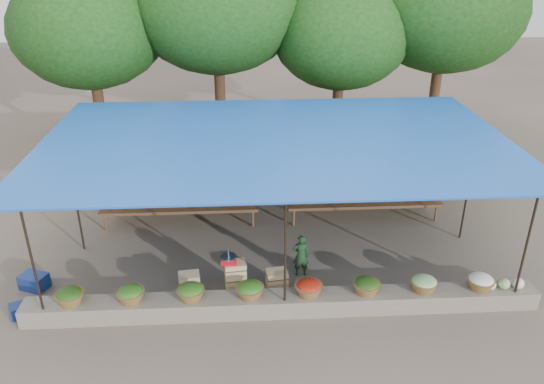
{
  "coord_description": "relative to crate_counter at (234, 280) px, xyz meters",
  "views": [
    {
      "loc": [
        -0.77,
        -11.6,
        7.02
      ],
      "look_at": [
        -0.08,
        0.2,
        1.35
      ],
      "focal_mm": 35.0,
      "sensor_mm": 36.0,
      "label": 1
    }
  ],
  "objects": [
    {
      "name": "vendor_seated",
      "position": [
        1.51,
        0.58,
        0.21
      ],
      "size": [
        0.38,
        0.26,
        1.04
      ],
      "primitive_type": "imported",
      "rotation": [
        0.0,
        0.0,
        3.13
      ],
      "color": "#18351C",
      "rests_on": "ground"
    },
    {
      "name": "fruit_table_right",
      "position": [
        3.54,
        3.37,
        0.3
      ],
      "size": [
        4.21,
        0.95,
        0.93
      ],
      "color": "brown",
      "rests_on": "ground"
    },
    {
      "name": "customer_left",
      "position": [
        -1.73,
        3.88,
        0.52
      ],
      "size": [
        0.95,
        0.83,
        1.66
      ],
      "primitive_type": "imported",
      "rotation": [
        0.0,
        0.0,
        0.29
      ],
      "color": "slate",
      "rests_on": "ground"
    },
    {
      "name": "tree_row",
      "position": [
        1.53,
        8.11,
        4.39
      ],
      "size": [
        16.51,
        5.5,
        7.12
      ],
      "color": "#342213",
      "rests_on": "ground"
    },
    {
      "name": "stall_canopy",
      "position": [
        1.03,
        2.08,
        2.37
      ],
      "size": [
        10.8,
        6.6,
        2.82
      ],
      "color": "black",
      "rests_on": "ground"
    },
    {
      "name": "produce_baskets",
      "position": [
        0.93,
        -0.73,
        0.25
      ],
      "size": [
        8.98,
        0.58,
        0.34
      ],
      "color": "brown",
      "rests_on": "stone_curb"
    },
    {
      "name": "blue_crate_front",
      "position": [
        -4.37,
        -0.54,
        -0.18
      ],
      "size": [
        0.54,
        0.47,
        0.27
      ],
      "primitive_type": "cube",
      "rotation": [
        0.0,
        0.0,
        0.4
      ],
      "color": "navy",
      "rests_on": "ground"
    },
    {
      "name": "netting_backdrop",
      "position": [
        1.03,
        5.17,
        0.94
      ],
      "size": [
        10.6,
        0.06,
        2.5
      ],
      "primitive_type": "cube",
      "color": "#224A1A",
      "rests_on": "ground"
    },
    {
      "name": "crate_counter",
      "position": [
        0.0,
        0.0,
        0.0
      ],
      "size": [
        2.39,
        0.4,
        0.77
      ],
      "color": "tan",
      "rests_on": "ground"
    },
    {
      "name": "blue_crate_back",
      "position": [
        -4.43,
        0.42,
        -0.14
      ],
      "size": [
        0.68,
        0.59,
        0.34
      ],
      "primitive_type": "cube",
      "rotation": [
        0.0,
        0.0,
        -0.39
      ],
      "color": "navy",
      "rests_on": "ground"
    },
    {
      "name": "customer_mid",
      "position": [
        2.77,
        4.24,
        0.56
      ],
      "size": [
        1.24,
        0.88,
        1.74
      ],
      "primitive_type": "imported",
      "rotation": [
        0.0,
        0.0,
        0.22
      ],
      "color": "slate",
      "rests_on": "ground"
    },
    {
      "name": "fruit_table_left",
      "position": [
        -1.46,
        3.37,
        0.3
      ],
      "size": [
        4.21,
        0.95,
        0.93
      ],
      "color": "brown",
      "rests_on": "ground"
    },
    {
      "name": "customer_right",
      "position": [
        5.16,
        3.95,
        0.49
      ],
      "size": [
        0.99,
        0.54,
        1.6
      ],
      "primitive_type": "imported",
      "rotation": [
        0.0,
        0.0,
        -0.16
      ],
      "color": "slate",
      "rests_on": "ground"
    },
    {
      "name": "ground",
      "position": [
        1.03,
        2.02,
        -0.31
      ],
      "size": [
        60.0,
        60.0,
        0.0
      ],
      "primitive_type": "plane",
      "color": "brown",
      "rests_on": "ground"
    },
    {
      "name": "weighing_scale",
      "position": [
        -0.11,
        0.0,
        0.55
      ],
      "size": [
        0.35,
        0.35,
        0.37
      ],
      "color": "red",
      "rests_on": "crate_counter"
    },
    {
      "name": "stone_curb",
      "position": [
        1.03,
        -0.73,
        -0.11
      ],
      "size": [
        10.6,
        0.55,
        0.4
      ],
      "primitive_type": "cube",
      "color": "#665C52",
      "rests_on": "ground"
    }
  ]
}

